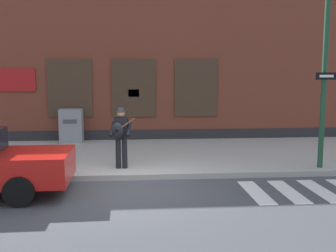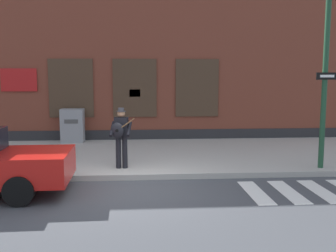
# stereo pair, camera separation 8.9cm
# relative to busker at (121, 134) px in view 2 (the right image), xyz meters

# --- Properties ---
(ground_plane) EXTENTS (160.00, 160.00, 0.00)m
(ground_plane) POSITION_rel_busker_xyz_m (0.34, -1.63, -1.14)
(ground_plane) COLOR #424449
(sidewalk) EXTENTS (28.00, 5.79, 0.16)m
(sidewalk) POSITION_rel_busker_xyz_m (0.34, 2.13, -1.06)
(sidewalk) COLOR #ADAAA3
(sidewalk) RESTS_ON ground
(building_backdrop) EXTENTS (28.00, 4.06, 8.31)m
(building_backdrop) POSITION_rel_busker_xyz_m (0.34, 7.02, 3.01)
(building_backdrop) COLOR brown
(building_backdrop) RESTS_ON ground
(busker) EXTENTS (0.72, 0.58, 1.72)m
(busker) POSITION_rel_busker_xyz_m (0.00, 0.00, 0.00)
(busker) COLOR black
(busker) RESTS_ON sidewalk
(utility_box) EXTENTS (0.88, 0.62, 1.31)m
(utility_box) POSITION_rel_busker_xyz_m (-2.11, 4.57, -0.33)
(utility_box) COLOR gray
(utility_box) RESTS_ON sidewalk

